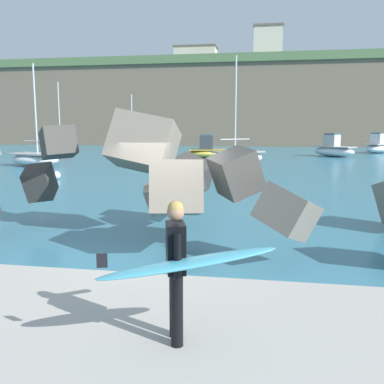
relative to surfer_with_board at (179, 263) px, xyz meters
The scene contains 15 objects.
ground_plane 4.62m from the surfer_with_board, 106.86° to the left, with size 400.00×400.00×0.00m, color teal.
walkway_path 1.75m from the surfer_with_board, 169.17° to the left, with size 48.00×4.40×0.24m, color #B2ADA3.
breakwater_jetty 5.62m from the surfer_with_board, 101.38° to the left, with size 31.10×7.03×3.34m.
surfer_with_board is the anchor object (origin of this frame).
boat_near_left 46.85m from the surfer_with_board, 73.94° to the left, with size 4.36×4.72×2.21m.
boat_near_centre 38.88m from the surfer_with_board, 79.22° to the left, with size 4.38×4.09×2.21m.
boat_near_right 27.50m from the surfer_with_board, 92.32° to the left, with size 4.35×3.76×7.94m.
boat_mid_left 42.23m from the surfer_with_board, 118.75° to the left, with size 2.41×5.27×7.37m.
boat_mid_centre 44.21m from the surfer_with_board, 108.02° to the left, with size 4.52×2.69×6.38m.
boat_mid_right 28.71m from the surfer_with_board, 123.06° to the left, with size 4.66×3.28×7.25m.
boat_far_left 35.09m from the surfer_with_board, 97.12° to the left, with size 4.31×2.75×2.13m.
mooring_buoy_inner 19.99m from the surfer_with_board, 121.32° to the left, with size 0.44×0.44×0.44m.
headland_bluff 77.42m from the surfer_with_board, 87.46° to the left, with size 93.21×39.04×13.08m.
station_building_west 83.34m from the surfer_with_board, 99.25° to the left, with size 8.33×4.93×5.14m.
station_building_central 71.50m from the surfer_with_board, 89.43° to the left, with size 4.79×6.22×5.83m.
Camera 1 is at (2.28, -9.07, 2.89)m, focal length 40.28 mm.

